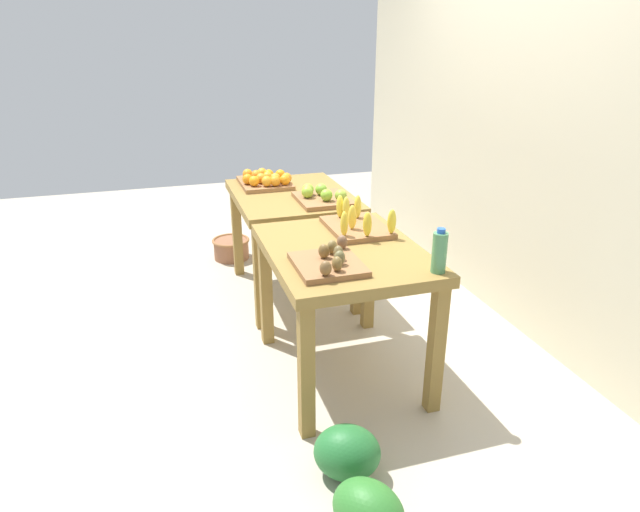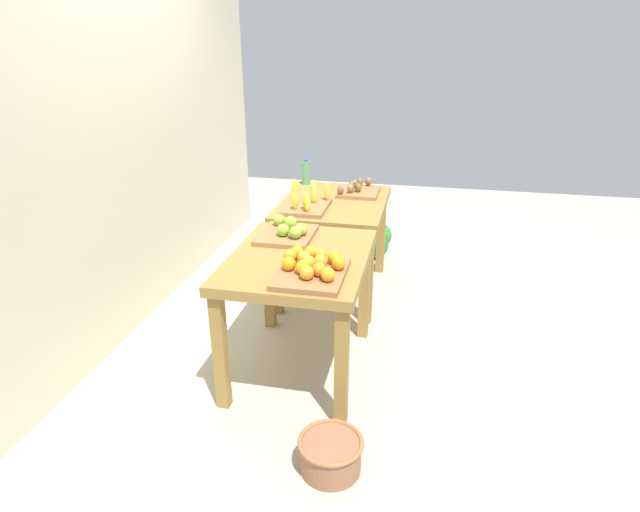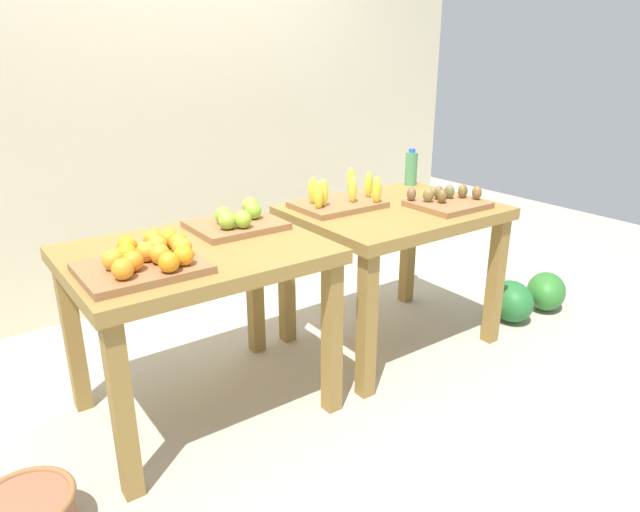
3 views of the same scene
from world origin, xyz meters
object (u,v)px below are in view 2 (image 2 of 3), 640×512
(display_table_left, at_px, (299,273))
(wicker_basket, at_px, (331,454))
(display_table_right, at_px, (334,215))
(kiwi_bin, at_px, (358,190))
(banana_crate, at_px, (307,203))
(orange_bin, at_px, (312,267))
(watermelon_pile, at_px, (376,240))
(apple_bin, at_px, (288,232))
(water_bottle, at_px, (306,172))

(display_table_left, relative_size, wicker_basket, 3.21)
(display_table_right, bearing_deg, kiwi_bin, -33.78)
(banana_crate, distance_m, wicker_basket, 1.91)
(display_table_left, bearing_deg, kiwi_bin, -6.47)
(orange_bin, height_order, kiwi_bin, orange_bin)
(orange_bin, xyz_separation_m, watermelon_pile, (2.29, -0.12, -0.70))
(display_table_left, xyz_separation_m, apple_bin, (0.28, 0.14, 0.15))
(display_table_left, xyz_separation_m, orange_bin, (-0.25, -0.13, 0.16))
(display_table_left, relative_size, display_table_right, 1.00)
(display_table_left, relative_size, orange_bin, 2.36)
(orange_bin, bearing_deg, wicker_basket, -158.92)
(apple_bin, height_order, water_bottle, water_bottle)
(display_table_left, bearing_deg, watermelon_pile, -7.12)
(display_table_left, distance_m, apple_bin, 0.35)
(display_table_left, relative_size, kiwi_bin, 2.84)
(water_bottle, bearing_deg, display_table_right, -143.08)
(display_table_right, xyz_separation_m, orange_bin, (-1.37, -0.13, 0.16))
(display_table_right, bearing_deg, watermelon_pile, -15.45)
(display_table_right, height_order, kiwi_bin, kiwi_bin)
(display_table_left, relative_size, apple_bin, 2.60)
(display_table_left, height_order, kiwi_bin, kiwi_bin)
(kiwi_bin, xyz_separation_m, wicker_basket, (-2.16, -0.20, -0.71))
(display_table_left, xyz_separation_m, wicker_basket, (-0.81, -0.35, -0.57))
(apple_bin, relative_size, watermelon_pile, 0.59)
(banana_crate, relative_size, watermelon_pile, 0.66)
(apple_bin, height_order, kiwi_bin, apple_bin)
(watermelon_pile, bearing_deg, display_table_right, 164.55)
(apple_bin, bearing_deg, banana_crate, 1.85)
(display_table_right, bearing_deg, apple_bin, 170.44)
(display_table_right, xyz_separation_m, apple_bin, (-0.84, 0.14, 0.15))
(kiwi_bin, xyz_separation_m, watermelon_pile, (0.70, -0.10, -0.69))
(apple_bin, bearing_deg, wicker_basket, -155.60)
(water_bottle, relative_size, wicker_basket, 0.68)
(orange_bin, bearing_deg, display_table_left, 28.37)
(kiwi_bin, bearing_deg, display_table_left, 173.53)
(watermelon_pile, height_order, wicker_basket, watermelon_pile)
(wicker_basket, bearing_deg, water_bottle, 15.96)
(display_table_right, distance_m, watermelon_pile, 1.10)
(wicker_basket, bearing_deg, orange_bin, 21.08)
(display_table_left, height_order, display_table_right, same)
(apple_bin, bearing_deg, watermelon_pile, -12.67)
(display_table_right, xyz_separation_m, wicker_basket, (-1.93, -0.35, -0.57))
(kiwi_bin, distance_m, watermelon_pile, 0.98)
(watermelon_pile, bearing_deg, orange_bin, 176.93)
(display_table_right, relative_size, watermelon_pile, 1.52)
(display_table_left, height_order, water_bottle, water_bottle)
(orange_bin, relative_size, apple_bin, 1.10)
(watermelon_pile, bearing_deg, apple_bin, 167.33)
(watermelon_pile, xyz_separation_m, wicker_basket, (-2.85, -0.09, -0.03))
(orange_bin, xyz_separation_m, banana_crate, (1.13, 0.29, -0.00))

